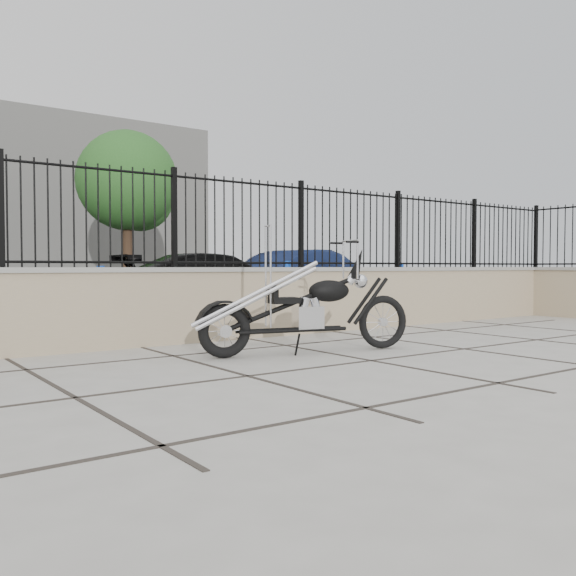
# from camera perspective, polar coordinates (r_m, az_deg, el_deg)

# --- Properties ---
(ground_plane) EXTENTS (90.00, 90.00, 0.00)m
(ground_plane) POSITION_cam_1_polar(r_m,az_deg,el_deg) (6.35, 7.81, -6.77)
(ground_plane) COLOR #99968E
(ground_plane) RESTS_ON ground
(parking_lot) EXTENTS (30.00, 30.00, 0.00)m
(parking_lot) POSITION_cam_1_polar(r_m,az_deg,el_deg) (17.59, -21.77, -1.29)
(parking_lot) COLOR black
(parking_lot) RESTS_ON ground
(retaining_wall) EXTENTS (14.00, 0.36, 0.96)m
(retaining_wall) POSITION_cam_1_polar(r_m,az_deg,el_deg) (8.27, -4.29, -1.37)
(retaining_wall) COLOR gray
(retaining_wall) RESTS_ON ground_plane
(iron_fence) EXTENTS (14.00, 0.08, 1.20)m
(iron_fence) POSITION_cam_1_polar(r_m,az_deg,el_deg) (8.28, -4.31, 6.11)
(iron_fence) COLOR black
(iron_fence) RESTS_ON retaining_wall
(chopper_motorcycle) EXTENTS (2.44, 0.99, 1.44)m
(chopper_motorcycle) POSITION_cam_1_polar(r_m,az_deg,el_deg) (6.75, 1.50, -0.07)
(chopper_motorcycle) COLOR black
(chopper_motorcycle) RESTS_ON ground_plane
(car_black) EXTENTS (4.52, 2.27, 1.26)m
(car_black) POSITION_cam_1_polar(r_m,az_deg,el_deg) (13.38, -6.61, 0.54)
(car_black) COLOR black
(car_black) RESTS_ON parking_lot
(car_blue) EXTENTS (4.29, 2.11, 1.35)m
(car_blue) POSITION_cam_1_polar(r_m,az_deg,el_deg) (14.49, 2.23, 0.85)
(car_blue) COLOR #111B3E
(car_blue) RESTS_ON parking_lot
(bollard_a) EXTENTS (0.13, 0.13, 0.98)m
(bollard_a) POSITION_cam_1_polar(r_m,az_deg,el_deg) (9.74, -17.11, -0.89)
(bollard_a) COLOR #0C38BC
(bollard_a) RESTS_ON ground_plane
(bollard_b) EXTENTS (0.14, 0.14, 1.07)m
(bollard_b) POSITION_cam_1_polar(r_m,az_deg,el_deg) (10.97, -0.08, -0.25)
(bollard_b) COLOR #0A49A4
(bollard_b) RESTS_ON ground_plane
(bollard_c) EXTENTS (0.14, 0.14, 1.03)m
(bollard_c) POSITION_cam_1_polar(r_m,az_deg,el_deg) (13.93, 10.50, 0.11)
(bollard_c) COLOR #0D20CF
(bollard_c) RESTS_ON ground_plane
(tree_right) EXTENTS (3.56, 3.56, 6.01)m
(tree_right) POSITION_cam_1_polar(r_m,az_deg,el_deg) (22.89, -14.84, 10.08)
(tree_right) COLOR #382619
(tree_right) RESTS_ON ground_plane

